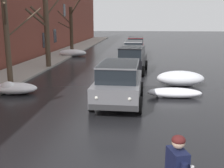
% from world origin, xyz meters
% --- Properties ---
extents(left_sidewalk_slab, '(3.12, 80.00, 0.14)m').
position_xyz_m(left_sidewalk_slab, '(-6.10, 18.00, 0.07)').
color(left_sidewalk_slab, gray).
rests_on(left_sidewalk_slab, ground).
extents(snow_bank_near_corner_left, '(2.36, 1.28, 0.66)m').
position_xyz_m(snow_bank_near_corner_left, '(-4.03, 9.28, 0.28)').
color(snow_bank_near_corner_left, white).
rests_on(snow_bank_near_corner_left, ground).
extents(snow_bank_along_left_kerb, '(2.64, 1.45, 0.85)m').
position_xyz_m(snow_bank_along_left_kerb, '(4.67, 11.87, 0.42)').
color(snow_bank_along_left_kerb, white).
rests_on(snow_bank_along_left_kerb, ground).
extents(snow_bank_mid_block_left, '(2.88, 1.34, 0.74)m').
position_xyz_m(snow_bank_mid_block_left, '(-4.65, 24.36, 0.36)').
color(snow_bank_mid_block_left, white).
rests_on(snow_bank_mid_block_left, ground).
extents(snow_bank_near_corner_right, '(2.60, 0.94, 0.46)m').
position_xyz_m(snow_bank_near_corner_right, '(3.98, 9.34, 0.23)').
color(snow_bank_near_corner_right, white).
rests_on(snow_bank_near_corner_right, ground).
extents(bare_tree_second_along_sidewalk, '(1.65, 2.55, 6.78)m').
position_xyz_m(bare_tree_second_along_sidewalk, '(-4.71, 10.51, 3.17)').
color(bare_tree_second_along_sidewalk, '#4C3D2D').
rests_on(bare_tree_second_along_sidewalk, ground).
extents(bare_tree_mid_block, '(2.77, 2.88, 6.36)m').
position_xyz_m(bare_tree_mid_block, '(-4.78, 17.01, 3.37)').
color(bare_tree_mid_block, '#4C3D2D').
rests_on(bare_tree_mid_block, ground).
extents(bare_tree_far_down_block, '(2.64, 2.78, 5.74)m').
position_xyz_m(bare_tree_far_down_block, '(-4.77, 24.76, 2.77)').
color(bare_tree_far_down_block, '#382B1E').
rests_on(bare_tree_far_down_block, ground).
extents(suv_grey_approaching_near_lane, '(2.22, 4.51, 1.82)m').
position_xyz_m(suv_grey_approaching_near_lane, '(1.42, 8.21, 0.99)').
color(suv_grey_approaching_near_lane, slate).
rests_on(suv_grey_approaching_near_lane, ground).
extents(suv_black_parked_kerbside_close, '(2.34, 4.59, 1.82)m').
position_xyz_m(suv_black_parked_kerbside_close, '(1.81, 15.96, 0.99)').
color(suv_black_parked_kerbside_close, black).
rests_on(suv_black_parked_kerbside_close, ground).
extents(suv_silver_parked_kerbside_mid, '(2.03, 4.42, 1.82)m').
position_xyz_m(suv_silver_parked_kerbside_mid, '(1.80, 21.81, 0.99)').
color(suv_silver_parked_kerbside_mid, '#B7B7BC').
rests_on(suv_silver_parked_kerbside_mid, ground).
extents(suv_maroon_parked_far_down_block, '(2.11, 4.55, 1.82)m').
position_xyz_m(suv_maroon_parked_far_down_block, '(1.91, 27.65, 0.99)').
color(suv_maroon_parked_far_down_block, maroon).
rests_on(suv_maroon_parked_far_down_block, ground).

